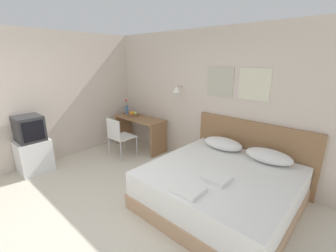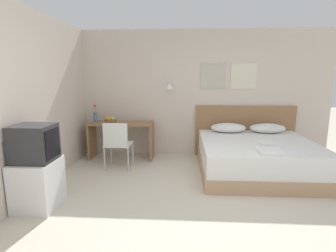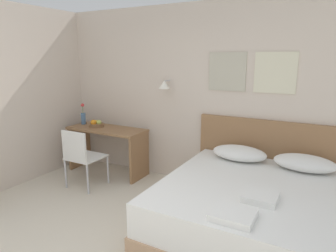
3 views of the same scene
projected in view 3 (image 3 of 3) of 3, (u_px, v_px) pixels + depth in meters
wall_back at (204, 97)px, 4.37m from camera, size 5.60×0.31×2.65m
bed at (255, 211)px, 3.19m from camera, size 1.97×1.97×0.57m
headboard at (274, 161)px, 4.00m from camera, size 2.09×0.06×1.08m
pillow_left at (239, 153)px, 3.91m from camera, size 0.70×0.41×0.19m
pillow_right at (304, 163)px, 3.55m from camera, size 0.70×0.41×0.19m
folded_towel_near_foot at (261, 197)px, 2.82m from camera, size 0.31×0.31×0.06m
folded_towel_mid_bed at (233, 215)px, 2.49m from camera, size 0.36×0.31×0.06m
desk at (107, 141)px, 4.95m from camera, size 1.31×0.54×0.76m
desk_chair at (81, 154)px, 4.33m from camera, size 0.47×0.47×0.88m
fruit_bowl at (96, 124)px, 5.00m from camera, size 0.25×0.25×0.13m
flower_vase at (83, 117)px, 5.18m from camera, size 0.08×0.08×0.36m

